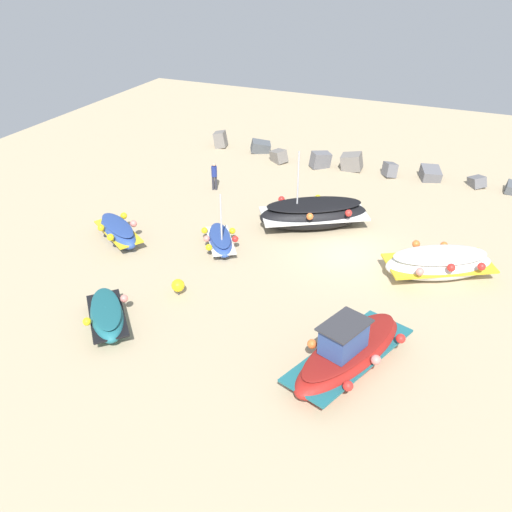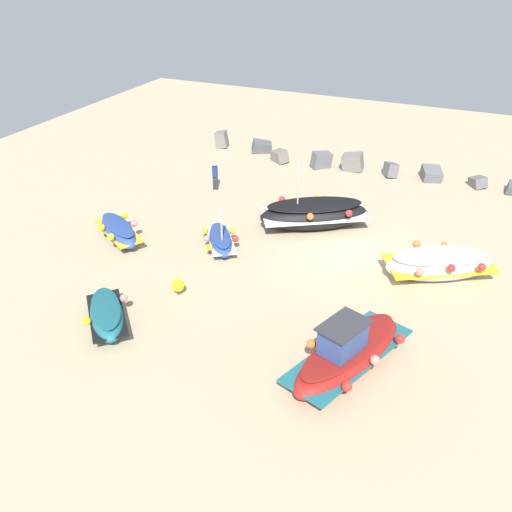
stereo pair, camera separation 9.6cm
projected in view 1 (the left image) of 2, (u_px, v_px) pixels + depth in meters
name	position (u px, v px, depth m)	size (l,w,h in m)	color
ground_plane	(346.00, 253.00, 26.71)	(55.08, 55.08, 0.00)	tan
fishing_boat_0	(349.00, 352.00, 19.33)	(3.51, 5.78, 2.09)	maroon
fishing_boat_1	(439.00, 263.00, 24.64)	(5.06, 4.11, 1.25)	white
fishing_boat_2	(118.00, 231.00, 27.49)	(3.61, 2.90, 1.04)	#2D4C9E
fishing_boat_3	(314.00, 214.00, 28.65)	(5.72, 4.65, 4.07)	black
fishing_boat_4	(220.00, 240.00, 26.94)	(2.60, 3.10, 2.98)	#2D4C9E
fishing_boat_5	(107.00, 315.00, 21.59)	(3.19, 3.31, 0.93)	#1E6670
person_walking	(214.00, 174.00, 32.72)	(0.32, 0.32, 1.65)	#2D2D38
breakwater_rocks	(378.00, 167.00, 35.23)	(25.02, 2.70, 1.28)	slate
mooring_buoy_0	(178.00, 286.00, 23.40)	(0.54, 0.54, 0.73)	#3F3F42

